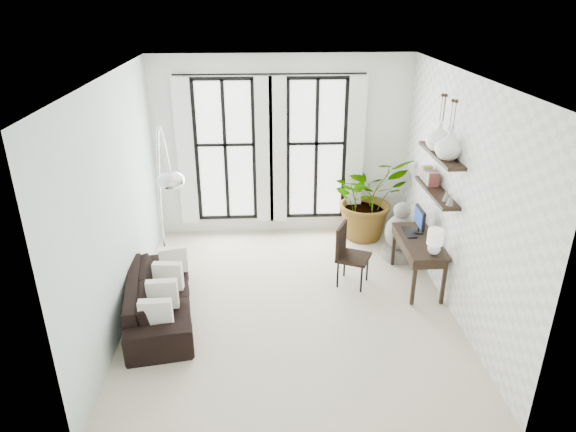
{
  "coord_description": "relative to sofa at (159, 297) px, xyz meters",
  "views": [
    {
      "loc": [
        -0.37,
        -6.25,
        4.13
      ],
      "look_at": [
        -0.02,
        0.3,
        1.24
      ],
      "focal_mm": 32.0,
      "sensor_mm": 36.0,
      "label": 1
    }
  ],
  "objects": [
    {
      "name": "vase_b",
      "position": [
        3.91,
        0.82,
        1.96
      ],
      "size": [
        0.37,
        0.37,
        0.38
      ],
      "primitive_type": "imported",
      "color": "white",
      "rests_on": "shelf_upper"
    },
    {
      "name": "arc_lamp",
      "position": [
        0.1,
        0.58,
        1.65
      ],
      "size": [
        0.76,
        1.45,
        2.55
      ],
      "color": "silver",
      "rests_on": "floor"
    },
    {
      "name": "wall_right",
      "position": [
        4.05,
        0.22,
        1.29
      ],
      "size": [
        0.0,
        5.0,
        5.0
      ],
      "primitive_type": "plane",
      "rotation": [
        1.57,
        0.0,
        -1.57
      ],
      "color": "white",
      "rests_on": "floor"
    },
    {
      "name": "desk",
      "position": [
        3.75,
        0.62,
        0.4
      ],
      "size": [
        0.53,
        1.26,
        1.14
      ],
      "color": "black",
      "rests_on": "floor"
    },
    {
      "name": "throw_pillows",
      "position": [
        0.1,
        -0.0,
        0.19
      ],
      "size": [
        0.4,
        1.52,
        0.4
      ],
      "color": "silver",
      "rests_on": "sofa"
    },
    {
      "name": "wall_shelves",
      "position": [
        3.91,
        0.71,
        1.42
      ],
      "size": [
        0.25,
        1.3,
        0.6
      ],
      "color": "black",
      "rests_on": "wall_right"
    },
    {
      "name": "desk_chair",
      "position": [
        2.7,
        0.75,
        0.24
      ],
      "size": [
        0.61,
        0.61,
        0.96
      ],
      "rotation": [
        0.0,
        0.0,
        -0.44
      ],
      "color": "black",
      "rests_on": "floor"
    },
    {
      "name": "buddha",
      "position": [
        3.69,
        1.52,
        0.11
      ],
      "size": [
        0.55,
        0.55,
        0.99
      ],
      "color": "gray",
      "rests_on": "floor"
    },
    {
      "name": "plant",
      "position": [
        3.3,
        2.37,
        0.46
      ],
      "size": [
        1.73,
        1.63,
        1.54
      ],
      "primitive_type": "imported",
      "rotation": [
        0.0,
        0.0,
        0.38
      ],
      "color": "#2D7228",
      "rests_on": "floor"
    },
    {
      "name": "windows",
      "position": [
        1.6,
        2.65,
        1.25
      ],
      "size": [
        3.26,
        0.13,
        2.65
      ],
      "color": "white",
      "rests_on": "wall_back"
    },
    {
      "name": "wall_back",
      "position": [
        1.8,
        2.72,
        1.29
      ],
      "size": [
        4.5,
        0.0,
        4.5
      ],
      "primitive_type": "plane",
      "rotation": [
        1.57,
        0.0,
        0.0
      ],
      "color": "white",
      "rests_on": "floor"
    },
    {
      "name": "sofa",
      "position": [
        0.0,
        0.0,
        0.0
      ],
      "size": [
        1.14,
        2.2,
        0.61
      ],
      "primitive_type": "imported",
      "rotation": [
        0.0,
        0.0,
        1.73
      ],
      "color": "black",
      "rests_on": "floor"
    },
    {
      "name": "wall_left",
      "position": [
        -0.45,
        0.22,
        1.29
      ],
      "size": [
        0.0,
        5.0,
        5.0
      ],
      "primitive_type": "plane",
      "rotation": [
        1.57,
        0.0,
        1.57
      ],
      "color": "silver",
      "rests_on": "floor"
    },
    {
      "name": "ceiling",
      "position": [
        1.8,
        0.22,
        2.89
      ],
      "size": [
        5.0,
        5.0,
        0.0
      ],
      "primitive_type": "plane",
      "color": "white",
      "rests_on": "wall_back"
    },
    {
      "name": "floor",
      "position": [
        1.8,
        0.22,
        -0.31
      ],
      "size": [
        5.0,
        5.0,
        0.0
      ],
      "primitive_type": "plane",
      "color": "beige",
      "rests_on": "ground"
    },
    {
      "name": "vase_a",
      "position": [
        3.91,
        0.42,
        1.96
      ],
      "size": [
        0.37,
        0.37,
        0.38
      ],
      "primitive_type": "imported",
      "color": "white",
      "rests_on": "shelf_upper"
    }
  ]
}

